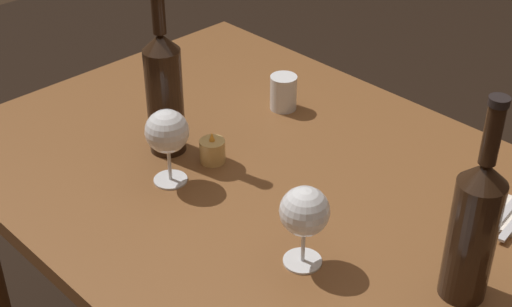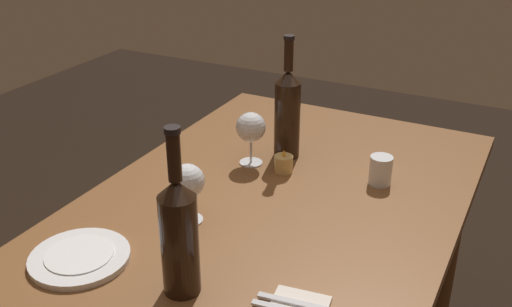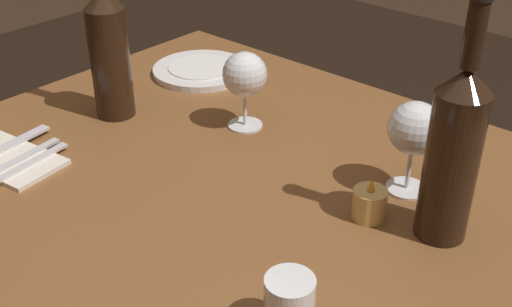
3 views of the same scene
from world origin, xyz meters
TOP-DOWN VIEW (x-y plane):
  - dining_table at (0.00, 0.00)m, footprint 1.30×0.90m
  - wine_glass_left at (-0.14, -0.15)m, footprint 0.08×0.08m
  - wine_glass_right at (0.20, -0.14)m, footprint 0.08×0.08m
  - wine_bottle at (-0.23, -0.08)m, footprint 0.07×0.07m
  - wine_bottle_second at (0.43, -0.01)m, footprint 0.08×0.08m
  - water_tumbler at (-0.19, 0.22)m, footprint 0.06×0.06m
  - votive_candle at (-0.14, -0.04)m, footprint 0.05×0.05m
  - dinner_plate at (0.44, -0.26)m, footprint 0.22×0.22m
  - fork_outer at (0.37, 0.23)m, footprint 0.04×0.18m

SIDE VIEW (x-z plane):
  - dining_table at x=0.00m, z-range 0.28..1.02m
  - dinner_plate at x=0.44m, z-range 0.74..0.76m
  - fork_outer at x=0.37m, z-range 0.75..0.75m
  - votive_candle at x=-0.14m, z-range 0.73..0.80m
  - water_tumbler at x=-0.19m, z-range 0.74..0.82m
  - wine_glass_right at x=0.20m, z-range 0.77..0.92m
  - wine_glass_left at x=-0.14m, z-range 0.77..0.93m
  - wine_bottle_second at x=0.43m, z-range 0.70..1.05m
  - wine_bottle at x=-0.23m, z-range 0.70..1.06m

